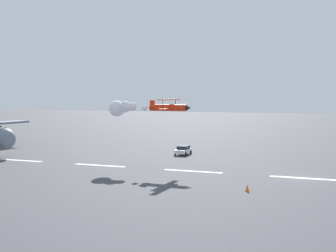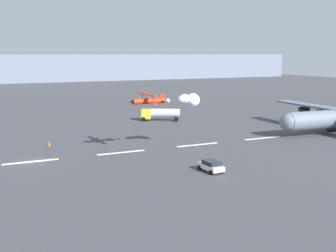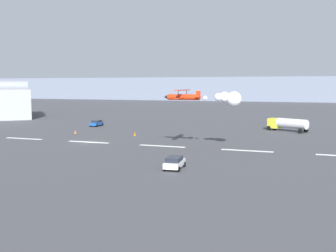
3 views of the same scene
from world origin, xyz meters
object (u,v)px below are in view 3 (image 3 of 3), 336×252
object	(u,v)px
fuel_tanker_truck	(287,124)
traffic_cone_near	(75,132)
stunt_biplane_red	(217,98)
airport_staff_sedan	(97,123)
traffic_cone_far	(135,134)
followme_car_yellow	(174,162)

from	to	relation	value
fuel_tanker_truck	traffic_cone_near	xyz separation A→B (m)	(-42.21, -18.22, -1.37)
stunt_biplane_red	airport_staff_sedan	bearing A→B (deg)	144.11
stunt_biplane_red	traffic_cone_far	world-z (taller)	stunt_biplane_red
traffic_cone_near	traffic_cone_far	size ratio (longest dim) A/B	1.00
stunt_biplane_red	traffic_cone_near	world-z (taller)	stunt_biplane_red
followme_car_yellow	airport_staff_sedan	xyz separation A→B (m)	(-32.91, 39.78, 0.00)
stunt_biplane_red	traffic_cone_far	distance (m)	23.88
airport_staff_sedan	fuel_tanker_truck	bearing A→B (deg)	4.96
followme_car_yellow	fuel_tanker_truck	bearing A→B (deg)	74.35
fuel_tanker_truck	traffic_cone_near	world-z (taller)	fuel_tanker_truck
stunt_biplane_red	airport_staff_sedan	size ratio (longest dim) A/B	2.87
fuel_tanker_truck	stunt_biplane_red	bearing A→B (deg)	-108.46
fuel_tanker_truck	followme_car_yellow	world-z (taller)	fuel_tanker_truck
stunt_biplane_red	airport_staff_sedan	distance (m)	44.22
followme_car_yellow	traffic_cone_near	distance (m)	39.34
followme_car_yellow	traffic_cone_near	size ratio (longest dim) A/B	5.58
stunt_biplane_red	traffic_cone_near	size ratio (longest dim) A/B	16.49
followme_car_yellow	traffic_cone_near	world-z (taller)	followme_car_yellow
airport_staff_sedan	traffic_cone_near	world-z (taller)	airport_staff_sedan
traffic_cone_near	airport_staff_sedan	bearing A→B (deg)	101.62
traffic_cone_near	fuel_tanker_truck	bearing A→B (deg)	23.35
stunt_biplane_red	traffic_cone_far	bearing A→B (deg)	147.78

